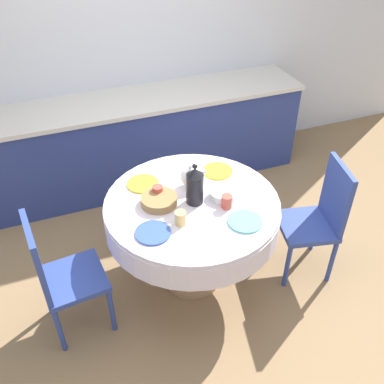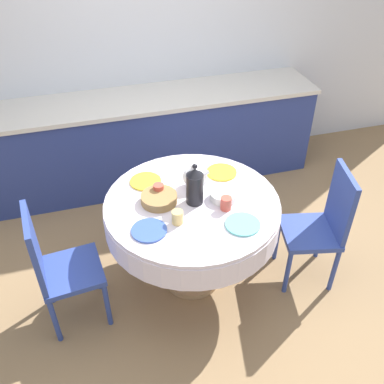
{
  "view_description": "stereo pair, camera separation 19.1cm",
  "coord_description": "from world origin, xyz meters",
  "px_view_note": "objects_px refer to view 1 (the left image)",
  "views": [
    {
      "loc": [
        -0.82,
        -2.14,
        2.61
      ],
      "look_at": [
        0.0,
        0.0,
        0.86
      ],
      "focal_mm": 40.0,
      "sensor_mm": 36.0,
      "label": 1
    },
    {
      "loc": [
        -0.64,
        -2.2,
        2.61
      ],
      "look_at": [
        0.0,
        0.0,
        0.86
      ],
      "focal_mm": 40.0,
      "sensor_mm": 36.0,
      "label": 2
    }
  ],
  "objects_px": {
    "chair_right": "(59,274)",
    "teapot": "(191,177)",
    "chair_left": "(319,216)",
    "coffee_carafe": "(195,186)"
  },
  "relations": [
    {
      "from": "chair_right",
      "to": "teapot",
      "type": "distance_m",
      "value": 1.09
    },
    {
      "from": "chair_left",
      "to": "teapot",
      "type": "bearing_deg",
      "value": 79.52
    },
    {
      "from": "chair_right",
      "to": "teapot",
      "type": "bearing_deg",
      "value": 98.89
    },
    {
      "from": "chair_right",
      "to": "teapot",
      "type": "xyz_separation_m",
      "value": [
        1.01,
        0.26,
        0.33
      ]
    },
    {
      "from": "chair_left",
      "to": "teapot",
      "type": "xyz_separation_m",
      "value": [
        -0.88,
        0.38,
        0.33
      ]
    },
    {
      "from": "chair_left",
      "to": "chair_right",
      "type": "bearing_deg",
      "value": 99.17
    },
    {
      "from": "chair_left",
      "to": "chair_right",
      "type": "xyz_separation_m",
      "value": [
        -1.89,
        0.11,
        0.0
      ]
    },
    {
      "from": "chair_right",
      "to": "teapot",
      "type": "height_order",
      "value": "same"
    },
    {
      "from": "chair_right",
      "to": "coffee_carafe",
      "type": "relative_size",
      "value": 3.12
    },
    {
      "from": "teapot",
      "to": "chair_right",
      "type": "bearing_deg",
      "value": -165.43
    }
  ]
}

